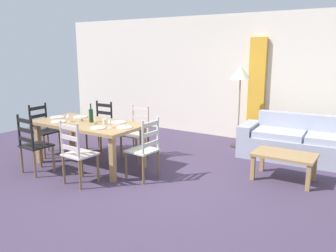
{
  "coord_description": "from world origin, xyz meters",
  "views": [
    {
      "loc": [
        2.83,
        -3.96,
        1.94
      ],
      "look_at": [
        -0.05,
        0.61,
        0.75
      ],
      "focal_mm": 36.9,
      "sensor_mm": 36.0,
      "label": 1
    }
  ],
  "objects_px": {
    "wine_bottle": "(91,115)",
    "couch": "(306,144)",
    "dining_chair_head_west": "(43,130)",
    "coffee_cup_primary": "(105,121)",
    "dining_chair_far_right": "(137,133)",
    "dining_chair_far_left": "(101,126)",
    "wine_glass_near_right": "(110,121)",
    "dining_chair_near_right": "(77,153)",
    "dining_chair_head_east": "(145,149)",
    "dining_table": "(89,127)",
    "wine_glass_near_left": "(68,115)",
    "coffee_table": "(284,158)",
    "dining_chair_near_left": "(33,145)",
    "standing_lamp": "(240,78)"
  },
  "relations": [
    {
      "from": "wine_bottle",
      "to": "dining_chair_far_right",
      "type": "bearing_deg",
      "value": 59.68
    },
    {
      "from": "dining_chair_head_west",
      "to": "coffee_cup_primary",
      "type": "relative_size",
      "value": 10.67
    },
    {
      "from": "dining_chair_near_right",
      "to": "wine_glass_near_left",
      "type": "distance_m",
      "value": 1.07
    },
    {
      "from": "wine_glass_near_left",
      "to": "dining_chair_head_east",
      "type": "bearing_deg",
      "value": 4.03
    },
    {
      "from": "dining_chair_far_left",
      "to": "wine_glass_near_right",
      "type": "height_order",
      "value": "dining_chair_far_left"
    },
    {
      "from": "dining_chair_near_left",
      "to": "wine_bottle",
      "type": "relative_size",
      "value": 3.04
    },
    {
      "from": "dining_chair_head_west",
      "to": "dining_chair_far_right",
      "type": "bearing_deg",
      "value": 25.15
    },
    {
      "from": "wine_bottle",
      "to": "couch",
      "type": "distance_m",
      "value": 3.81
    },
    {
      "from": "dining_table",
      "to": "wine_bottle",
      "type": "xyz_separation_m",
      "value": [
        0.02,
        0.05,
        0.2
      ]
    },
    {
      "from": "dining_chair_near_left",
      "to": "dining_chair_head_east",
      "type": "bearing_deg",
      "value": 24.12
    },
    {
      "from": "dining_chair_far_left",
      "to": "dining_chair_head_east",
      "type": "xyz_separation_m",
      "value": [
        1.66,
        -0.82,
        0.0
      ]
    },
    {
      "from": "dining_chair_near_left",
      "to": "couch",
      "type": "xyz_separation_m",
      "value": [
        3.52,
        3.04,
        -0.19
      ]
    },
    {
      "from": "dining_chair_near_right",
      "to": "dining_chair_head_west",
      "type": "bearing_deg",
      "value": 156.57
    },
    {
      "from": "dining_table",
      "to": "wine_glass_near_right",
      "type": "bearing_deg",
      "value": -11.99
    },
    {
      "from": "dining_chair_near_left",
      "to": "wine_bottle",
      "type": "distance_m",
      "value": 1.02
    },
    {
      "from": "wine_glass_near_right",
      "to": "coffee_table",
      "type": "relative_size",
      "value": 0.18
    },
    {
      "from": "couch",
      "to": "dining_chair_near_right",
      "type": "bearing_deg",
      "value": -130.84
    },
    {
      "from": "dining_chair_near_right",
      "to": "dining_chair_head_west",
      "type": "distance_m",
      "value": 1.81
    },
    {
      "from": "dining_chair_near_right",
      "to": "wine_glass_near_right",
      "type": "distance_m",
      "value": 0.72
    },
    {
      "from": "wine_bottle",
      "to": "couch",
      "type": "relative_size",
      "value": 0.14
    },
    {
      "from": "dining_chair_head_east",
      "to": "wine_glass_near_right",
      "type": "distance_m",
      "value": 0.71
    },
    {
      "from": "wine_glass_near_left",
      "to": "coffee_cup_primary",
      "type": "bearing_deg",
      "value": 16.11
    },
    {
      "from": "dining_chair_far_left",
      "to": "couch",
      "type": "bearing_deg",
      "value": 22.68
    },
    {
      "from": "dining_chair_near_right",
      "to": "dining_chair_head_west",
      "type": "height_order",
      "value": "same"
    },
    {
      "from": "dining_chair_far_right",
      "to": "coffee_table",
      "type": "height_order",
      "value": "dining_chair_far_right"
    },
    {
      "from": "standing_lamp",
      "to": "wine_glass_near_right",
      "type": "bearing_deg",
      "value": -113.67
    },
    {
      "from": "dining_chair_far_right",
      "to": "wine_glass_near_right",
      "type": "height_order",
      "value": "dining_chair_far_right"
    },
    {
      "from": "dining_chair_head_west",
      "to": "couch",
      "type": "height_order",
      "value": "dining_chair_head_west"
    },
    {
      "from": "dining_chair_near_right",
      "to": "dining_chair_far_right",
      "type": "xyz_separation_m",
      "value": [
        -0.05,
        1.48,
        0.0
      ]
    },
    {
      "from": "dining_chair_head_west",
      "to": "wine_glass_near_left",
      "type": "xyz_separation_m",
      "value": [
        0.86,
        -0.13,
        0.38
      ]
    },
    {
      "from": "dining_chair_near_right",
      "to": "coffee_cup_primary",
      "type": "height_order",
      "value": "dining_chair_near_right"
    },
    {
      "from": "dining_chair_far_left",
      "to": "dining_chair_head_west",
      "type": "relative_size",
      "value": 1.0
    },
    {
      "from": "dining_table",
      "to": "standing_lamp",
      "type": "xyz_separation_m",
      "value": [
        1.72,
        2.45,
        0.75
      ]
    },
    {
      "from": "coffee_cup_primary",
      "to": "dining_chair_far_right",
      "type": "bearing_deg",
      "value": 81.12
    },
    {
      "from": "dining_table",
      "to": "wine_bottle",
      "type": "height_order",
      "value": "wine_bottle"
    },
    {
      "from": "coffee_cup_primary",
      "to": "wine_bottle",
      "type": "bearing_deg",
      "value": -179.87
    },
    {
      "from": "dining_chair_near_left",
      "to": "couch",
      "type": "relative_size",
      "value": 0.41
    },
    {
      "from": "couch",
      "to": "wine_bottle",
      "type": "bearing_deg",
      "value": -143.92
    },
    {
      "from": "dining_chair_head_east",
      "to": "coffee_cup_primary",
      "type": "height_order",
      "value": "dining_chair_head_east"
    },
    {
      "from": "coffee_table",
      "to": "dining_chair_far_left",
      "type": "bearing_deg",
      "value": -175.64
    },
    {
      "from": "wine_glass_near_right",
      "to": "couch",
      "type": "height_order",
      "value": "wine_glass_near_right"
    },
    {
      "from": "dining_chair_far_right",
      "to": "wine_glass_near_right",
      "type": "relative_size",
      "value": 5.96
    },
    {
      "from": "dining_chair_far_left",
      "to": "dining_chair_head_east",
      "type": "height_order",
      "value": "same"
    },
    {
      "from": "coffee_table",
      "to": "dining_chair_near_left",
      "type": "bearing_deg",
      "value": -152.16
    },
    {
      "from": "dining_chair_head_west",
      "to": "wine_bottle",
      "type": "relative_size",
      "value": 3.04
    },
    {
      "from": "dining_chair_far_right",
      "to": "dining_chair_head_west",
      "type": "xyz_separation_m",
      "value": [
        -1.62,
        -0.76,
        0.0
      ]
    },
    {
      "from": "couch",
      "to": "coffee_cup_primary",
      "type": "bearing_deg",
      "value": -141.04
    },
    {
      "from": "wine_glass_near_right",
      "to": "coffee_cup_primary",
      "type": "xyz_separation_m",
      "value": [
        -0.27,
        0.17,
        -0.07
      ]
    },
    {
      "from": "dining_chair_far_left",
      "to": "wine_glass_near_left",
      "type": "relative_size",
      "value": 5.96
    },
    {
      "from": "dining_chair_far_left",
      "to": "dining_chair_far_right",
      "type": "distance_m",
      "value": 0.91
    }
  ]
}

